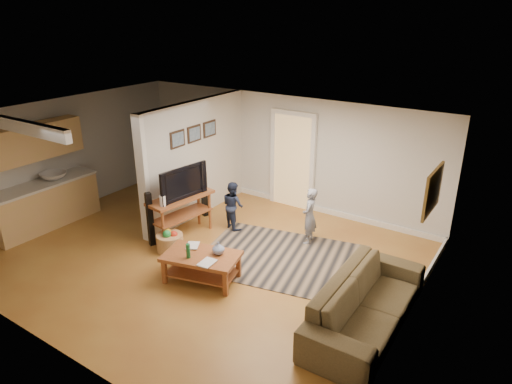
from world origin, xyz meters
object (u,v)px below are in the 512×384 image
sofa (364,325)px  child (308,242)px  coffee_table (203,260)px  speaker_left (150,219)px  toddler (233,227)px  toy_basket (170,242)px  speaker_right (204,194)px  tv_console (181,200)px

sofa → child: bearing=44.9°
coffee_table → speaker_left: size_ratio=1.27×
sofa → toddler: bearing=65.5°
speaker_left → toy_basket: bearing=27.7°
sofa → speaker_right: speaker_right is taller
coffee_table → sofa: bearing=7.7°
coffee_table → toy_basket: coffee_table is taller
sofa → tv_console: bearing=80.3°
speaker_right → child: (2.47, 0.14, -0.51)m
sofa → toy_basket: size_ratio=5.11×
tv_console → child: 2.61m
sofa → toy_basket: 3.86m
sofa → speaker_left: (-4.30, 0.05, 0.54)m
toy_basket → coffee_table: bearing=-20.7°
sofa → toy_basket: toy_basket is taller
sofa → speaker_right: (-4.30, 1.65, 0.51)m
speaker_left → toddler: size_ratio=1.07×
coffee_table → speaker_right: bearing=128.7°
tv_console → sofa: bearing=-0.9°
toddler → sofa: bearing=176.9°
speaker_right → tv_console: bearing=-58.2°
coffee_table → child: bearing=68.4°
sofa → speaker_left: speaker_left is taller
coffee_table → tv_console: tv_console is taller
child → tv_console: bearing=-75.5°
sofa → toddler: size_ratio=2.52×
speaker_right → toddler: size_ratio=1.02×
speaker_left → toddler: bearing=83.4°
sofa → tv_console: tv_console is taller
child → toddler: child is taller
toy_basket → child: bearing=40.3°
speaker_right → toy_basket: (0.45, -1.57, -0.33)m
coffee_table → toddler: bearing=111.8°
speaker_left → speaker_right: speaker_left is taller
coffee_table → child: 2.35m
toy_basket → child: child is taller
coffee_table → child: size_ratio=1.22×
coffee_table → tv_console: 1.73m
child → speaker_right: bearing=-99.8°
coffee_table → child: (0.85, 2.16, -0.38)m
speaker_left → speaker_right: size_ratio=1.05×
tv_console → speaker_right: bearing=112.8°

